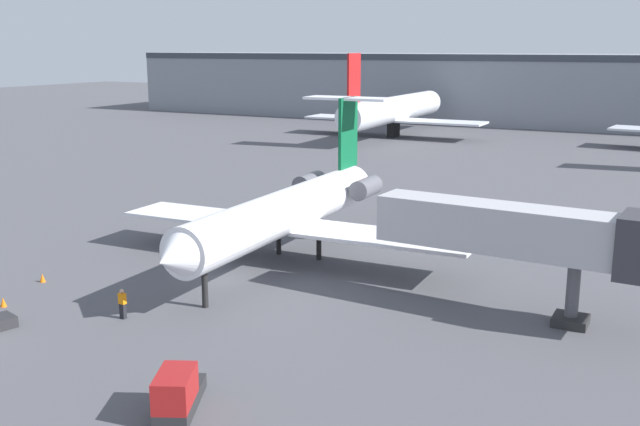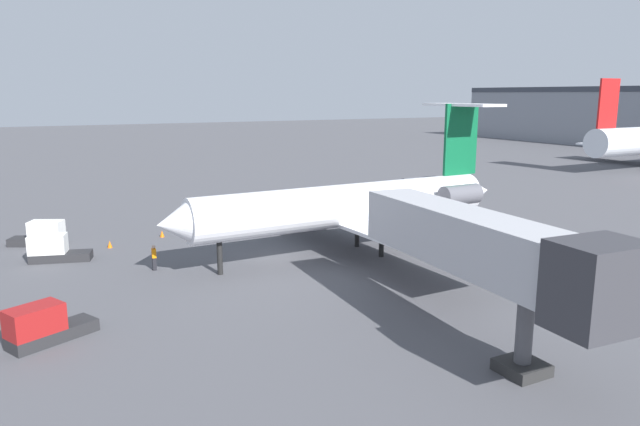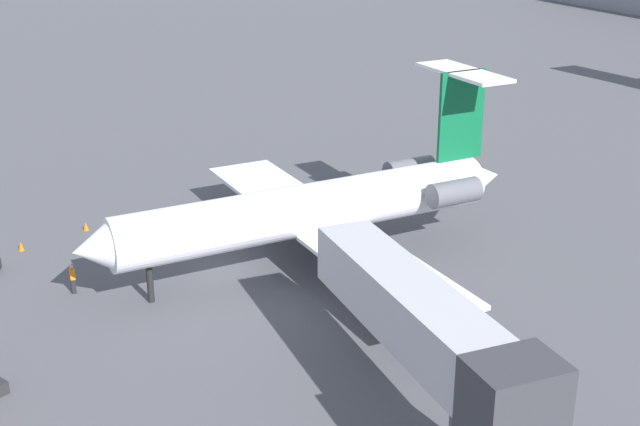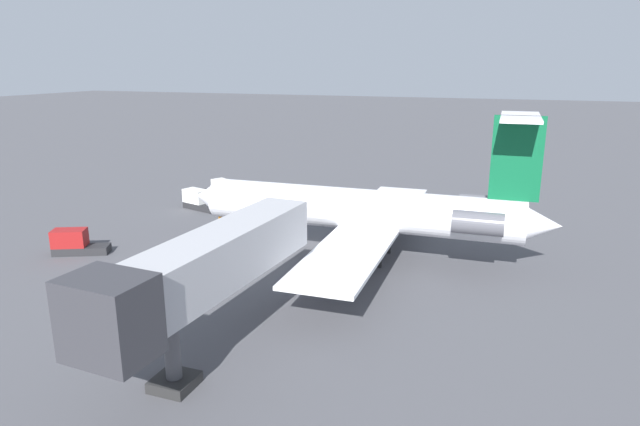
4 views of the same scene
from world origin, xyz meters
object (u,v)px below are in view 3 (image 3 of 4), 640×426
jet_bridge (433,333)px  ground_crew_marshaller (73,279)px  traffic_cone_near (86,226)px  traffic_cone_mid (21,246)px  regional_jet (319,207)px

jet_bridge → ground_crew_marshaller: bearing=-152.0°
traffic_cone_near → traffic_cone_mid: 4.57m
traffic_cone_mid → jet_bridge: bearing=24.3°
ground_crew_marshaller → traffic_cone_mid: ground_crew_marshaller is taller
regional_jet → traffic_cone_near: size_ratio=49.40×
ground_crew_marshaller → regional_jet: bearing=79.1°
regional_jet → traffic_cone_near: bearing=-135.9°
jet_bridge → traffic_cone_mid: jet_bridge is taller
traffic_cone_near → traffic_cone_mid: bearing=-69.7°
jet_bridge → ground_crew_marshaller: 22.62m
regional_jet → ground_crew_marshaller: regional_jet is taller
jet_bridge → traffic_cone_near: (-28.65, -7.94, -4.45)m
jet_bridge → traffic_cone_mid: size_ratio=28.49×
regional_jet → traffic_cone_mid: 18.81m
traffic_cone_near → jet_bridge: bearing=15.5°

